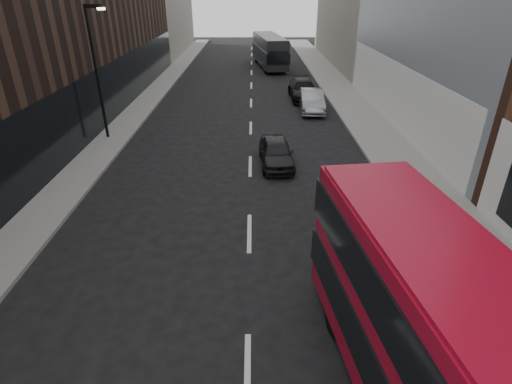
{
  "coord_description": "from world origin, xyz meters",
  "views": [
    {
      "loc": [
        0.15,
        -4.14,
        7.96
      ],
      "look_at": [
        0.23,
        6.39,
        2.5
      ],
      "focal_mm": 28.0,
      "sensor_mm": 36.0,
      "label": 1
    }
  ],
  "objects_px": {
    "car_a": "(276,152)",
    "car_c": "(303,90)",
    "red_bus": "(456,371)",
    "car_b": "(312,101)",
    "street_lamp": "(97,65)",
    "grey_bus": "(270,50)"
  },
  "relations": [
    {
      "from": "street_lamp",
      "to": "car_c",
      "type": "distance_m",
      "value": 15.76
    },
    {
      "from": "grey_bus",
      "to": "car_b",
      "type": "bearing_deg",
      "value": -90.27
    },
    {
      "from": "car_b",
      "to": "car_c",
      "type": "height_order",
      "value": "car_b"
    },
    {
      "from": "grey_bus",
      "to": "car_c",
      "type": "relative_size",
      "value": 2.05
    },
    {
      "from": "street_lamp",
      "to": "grey_bus",
      "type": "distance_m",
      "value": 25.44
    },
    {
      "from": "car_a",
      "to": "car_c",
      "type": "bearing_deg",
      "value": 74.76
    },
    {
      "from": "street_lamp",
      "to": "car_b",
      "type": "relative_size",
      "value": 1.57
    },
    {
      "from": "grey_bus",
      "to": "car_c",
      "type": "distance_m",
      "value": 14.15
    },
    {
      "from": "red_bus",
      "to": "grey_bus",
      "type": "height_order",
      "value": "red_bus"
    },
    {
      "from": "grey_bus",
      "to": "car_a",
      "type": "bearing_deg",
      "value": -99.39
    },
    {
      "from": "grey_bus",
      "to": "car_a",
      "type": "relative_size",
      "value": 2.65
    },
    {
      "from": "red_bus",
      "to": "car_a",
      "type": "bearing_deg",
      "value": 92.34
    },
    {
      "from": "red_bus",
      "to": "car_a",
      "type": "xyz_separation_m",
      "value": [
        -2.25,
        13.86,
        -1.56
      ]
    },
    {
      "from": "car_a",
      "to": "car_c",
      "type": "height_order",
      "value": "car_c"
    },
    {
      "from": "street_lamp",
      "to": "car_a",
      "type": "xyz_separation_m",
      "value": [
        9.51,
        -3.76,
        -3.52
      ]
    },
    {
      "from": "car_c",
      "to": "street_lamp",
      "type": "bearing_deg",
      "value": -144.37
    },
    {
      "from": "red_bus",
      "to": "car_b",
      "type": "bearing_deg",
      "value": 81.25
    },
    {
      "from": "grey_bus",
      "to": "car_c",
      "type": "xyz_separation_m",
      "value": [
        2.12,
        -13.95,
        -1.02
      ]
    },
    {
      "from": "car_b",
      "to": "car_c",
      "type": "distance_m",
      "value": 3.43
    },
    {
      "from": "red_bus",
      "to": "grey_bus",
      "type": "relative_size",
      "value": 0.98
    },
    {
      "from": "red_bus",
      "to": "car_a",
      "type": "relative_size",
      "value": 2.6
    },
    {
      "from": "street_lamp",
      "to": "car_b",
      "type": "distance_m",
      "value": 14.23
    }
  ]
}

